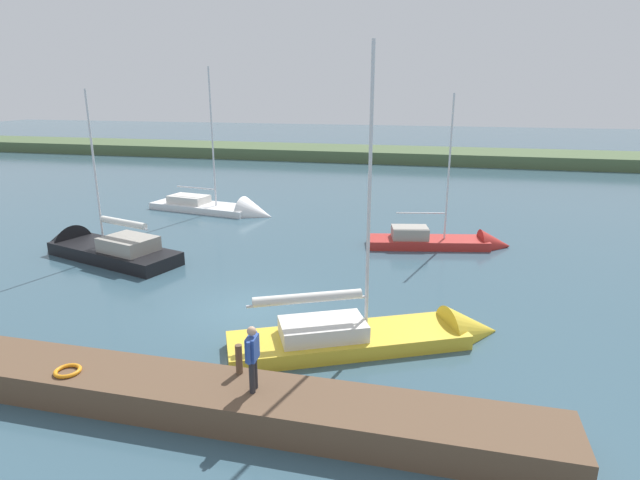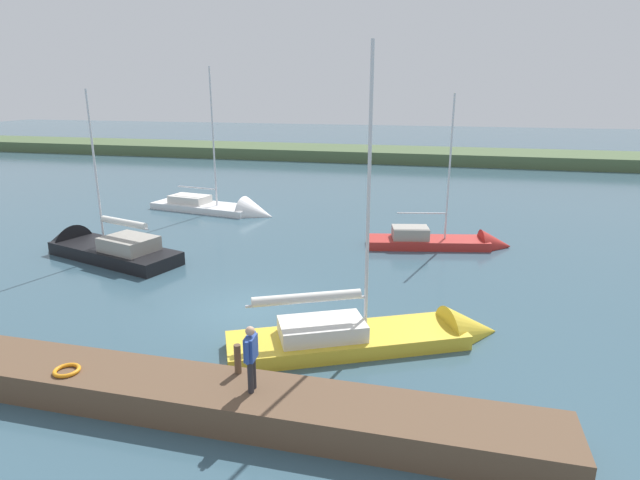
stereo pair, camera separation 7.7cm
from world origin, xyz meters
TOP-DOWN VIEW (x-y plane):
  - ground_plane at (0.00, 0.00)m, footprint 200.00×200.00m
  - far_shoreline at (0.00, -42.43)m, footprint 180.00×8.00m
  - dock_pier at (0.00, 5.98)m, footprint 19.58×1.83m
  - mooring_post_far at (-1.96, 5.34)m, footprint 0.17×0.17m
  - life_ring_buoy at (2.22, 6.35)m, footprint 0.66×0.66m
  - sailboat_inner_slip at (-6.95, -9.65)m, footprint 7.28×3.08m
  - sailboat_mid_channel at (-5.18, 1.35)m, footprint 8.61×5.52m
  - sailboat_behind_pier at (9.33, -4.29)m, footprint 8.55×4.50m
  - sailboat_far_left at (7.00, -14.02)m, footprint 8.80×3.65m
  - person_on_dock at (-2.58, 5.98)m, footprint 0.25×0.63m

SIDE VIEW (x-z plane):
  - ground_plane at x=0.00m, z-range 0.00..0.00m
  - far_shoreline at x=0.00m, z-range -1.20..1.20m
  - sailboat_far_left at x=7.00m, z-range -4.92..5.10m
  - sailboat_mid_channel at x=-5.18m, z-range -4.76..5.04m
  - sailboat_inner_slip at x=-6.95m, z-range -3.94..4.26m
  - sailboat_behind_pier at x=9.33m, z-range -4.06..4.53m
  - dock_pier at x=0.00m, z-range 0.00..0.80m
  - life_ring_buoy at x=2.22m, z-range 0.80..0.90m
  - mooring_post_far at x=-1.96m, z-range 0.80..1.56m
  - person_on_dock at x=-2.58m, z-range 0.91..2.55m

